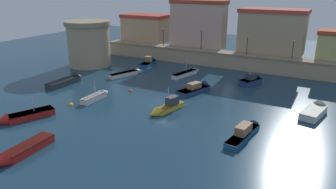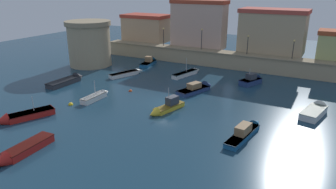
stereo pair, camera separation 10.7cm
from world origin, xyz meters
name	(u,v)px [view 2 (the right image)]	position (x,y,z in m)	size (l,w,h in m)	color
ground_plane	(166,103)	(0.00, 0.00, 0.00)	(120.91, 120.91, 0.00)	#19384C
quay_wall	(223,59)	(0.00, 21.54, 1.41)	(50.18, 3.08, 2.79)	tan
old_town_backdrop	(228,30)	(-0.61, 25.46, 6.21)	(48.42, 6.12, 9.08)	tan
fortress_tower	(89,43)	(-22.18, 10.70, 4.17)	(8.30, 8.30, 8.22)	tan
quay_lamp_0	(164,34)	(-12.50, 21.54, 5.14)	(0.32, 0.32, 3.55)	black
quay_lamp_1	(202,36)	(-4.32, 21.54, 5.34)	(0.32, 0.32, 3.90)	black
quay_lamp_2	(248,42)	(4.40, 21.54, 5.01)	(0.32, 0.32, 3.32)	black
quay_lamp_3	(294,46)	(11.97, 21.54, 4.91)	(0.32, 0.32, 3.15)	black
moored_boat_0	(97,96)	(-8.88, -3.11, 0.39)	(1.25, 5.18, 2.80)	white
moored_boat_1	(199,88)	(1.71, 6.49, 0.41)	(3.81, 6.78, 1.94)	navy
moored_boat_2	(246,131)	(11.51, -4.17, 0.44)	(2.21, 7.47, 1.74)	#195689
moored_boat_3	(69,80)	(-17.57, 0.48, 0.39)	(1.87, 6.88, 1.71)	#333338
moored_boat_4	(20,151)	(-5.14, -17.77, 0.40)	(1.82, 6.17, 1.45)	red
moored_boat_6	(150,62)	(-12.79, 16.72, 0.44)	(2.76, 6.30, 2.07)	#195689
moored_boat_7	(253,80)	(7.70, 13.64, 0.56)	(3.28, 4.86, 2.91)	navy
moored_boat_8	(128,73)	(-11.90, 8.31, 0.36)	(3.29, 6.55, 1.07)	white
moored_boat_9	(316,110)	(17.27, 5.30, 0.43)	(3.02, 6.09, 1.75)	white
moored_boat_11	(21,117)	(-11.86, -12.52, 0.37)	(4.01, 6.51, 2.86)	red
moored_boat_12	(188,73)	(-3.13, 13.24, 0.37)	(2.67, 7.04, 3.19)	white
moored_boat_13	(166,107)	(1.25, -2.47, 0.46)	(2.59, 5.67, 3.17)	gold
mooring_buoy_0	(131,91)	(-6.77, 1.61, 0.00)	(0.50, 0.50, 0.50)	#EA4C19
mooring_buoy_1	(71,105)	(-10.36, -6.46, 0.00)	(0.61, 0.61, 0.61)	yellow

